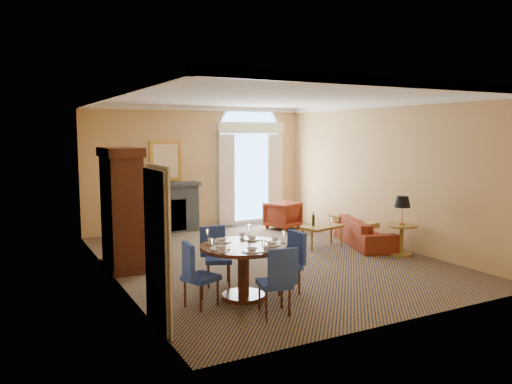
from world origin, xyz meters
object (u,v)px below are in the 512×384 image
dining_table (243,259)px  sofa (365,232)px  armoire (122,211)px  armchair (282,215)px  coffee_table (322,227)px  side_table (402,219)px

dining_table → sofa: (4.04, 1.98, -0.32)m
armoire → armchair: (4.62, 1.99, -0.73)m
coffee_table → armchair: bearing=68.7°
coffee_table → dining_table: bearing=-156.6°
sofa → side_table: 1.16m
dining_table → coffee_table: (3.08, 2.31, -0.18)m
armoire → dining_table: armoire is taller
coffee_table → side_table: side_table is taller
sofa → side_table: (0.05, -1.07, 0.45)m
armchair → coffee_table: coffee_table is taller
sofa → side_table: bearing=-158.5°
armoire → dining_table: size_ratio=1.70×
armchair → coffee_table: 2.24m
armchair → side_table: side_table is taller
sofa → coffee_table: size_ratio=2.00×
armchair → coffee_table: size_ratio=0.77×
armoire → dining_table: bearing=-64.0°
coffee_table → side_table: 1.75m
dining_table → armchair: bearing=53.2°
armoire → side_table: bearing=-16.9°
dining_table → sofa: dining_table is taller
armchair → dining_table: bearing=31.8°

